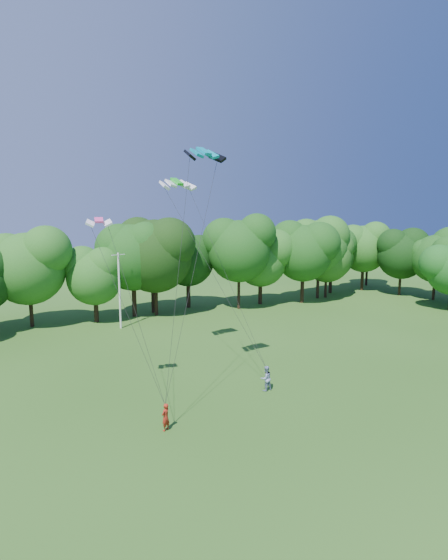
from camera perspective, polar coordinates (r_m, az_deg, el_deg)
ground at (r=24.00m, az=13.45°, el=-24.42°), size 160.00×160.00×0.00m
utility_pole at (r=49.98m, az=-13.50°, el=-1.28°), size 1.66×0.57×8.56m
kite_flyer_left at (r=27.75m, az=-7.65°, el=-17.32°), size 0.74×0.66×1.71m
kite_flyer_right at (r=33.05m, az=5.50°, el=-12.66°), size 0.92×0.72×1.88m
kite_teal at (r=31.16m, az=-2.66°, el=16.45°), size 2.91×1.47×0.69m
kite_green at (r=37.70m, az=-6.17°, el=12.66°), size 3.10×1.61×0.71m
kite_pink at (r=29.41m, az=-16.04°, el=7.53°), size 1.76×1.12×0.37m
tree_back_center at (r=55.03m, az=-9.04°, el=4.79°), size 10.08×10.08×14.66m
tree_back_east at (r=67.60m, az=13.31°, el=3.87°), size 8.05×8.05×11.71m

